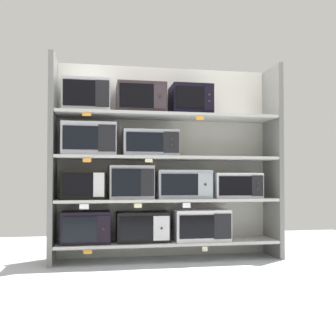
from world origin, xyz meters
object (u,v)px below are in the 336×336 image
object	(u,v)px
microwave_1	(142,227)
microwave_7	(89,140)
microwave_6	(236,186)
microwave_10	(141,99)
microwave_3	(83,185)
microwave_9	(86,96)
microwave_0	(86,227)
microwave_11	(190,101)
microwave_5	(183,184)
microwave_8	(150,144)
microwave_4	(131,182)
microwave_2	(201,225)

from	to	relation	value
microwave_1	microwave_7	size ratio (longest dim) A/B	0.98
microwave_6	microwave_10	distance (m)	1.36
microwave_3	microwave_10	xyz separation A→B (m)	(0.58, -0.00, 0.88)
microwave_9	microwave_0	bearing A→B (deg)	-0.62
microwave_0	microwave_7	xyz separation A→B (m)	(0.03, 0.00, 0.88)
microwave_9	microwave_11	world-z (taller)	microwave_9
microwave_5	microwave_10	size ratio (longest dim) A/B	1.13
microwave_7	microwave_8	world-z (taller)	microwave_7
microwave_1	microwave_5	world-z (taller)	microwave_5
microwave_1	microwave_7	xyz separation A→B (m)	(-0.54, 0.00, 0.89)
microwave_3	microwave_4	world-z (taller)	microwave_4
microwave_5	microwave_9	world-z (taller)	microwave_9
microwave_2	microwave_0	bearing A→B (deg)	-179.99
microwave_2	microwave_8	world-z (taller)	microwave_8
microwave_7	microwave_10	xyz separation A→B (m)	(0.52, -0.00, 0.43)
microwave_4	microwave_5	world-z (taller)	microwave_4
microwave_0	microwave_3	world-z (taller)	microwave_3
microwave_1	microwave_3	distance (m)	0.74
microwave_11	microwave_5	bearing A→B (deg)	-179.97
microwave_9	microwave_6	bearing A→B (deg)	0.00
microwave_0	microwave_1	distance (m)	0.57
microwave_0	microwave_9	size ratio (longest dim) A/B	1.02
microwave_3	microwave_11	world-z (taller)	microwave_11
microwave_6	microwave_9	distance (m)	1.83
microwave_10	microwave_6	bearing A→B (deg)	0.00
microwave_9	microwave_2	bearing A→B (deg)	0.01
microwave_7	microwave_10	size ratio (longest dim) A/B	1.08
microwave_2	microwave_8	bearing A→B (deg)	-180.00
microwave_5	microwave_3	bearing A→B (deg)	180.00
microwave_6	microwave_5	bearing A→B (deg)	179.99
microwave_1	microwave_10	world-z (taller)	microwave_10
microwave_9	microwave_11	size ratio (longest dim) A/B	1.12
microwave_7	microwave_9	size ratio (longest dim) A/B	1.14
microwave_4	microwave_9	bearing A→B (deg)	179.99
microwave_8	microwave_11	bearing A→B (deg)	0.01
microwave_2	microwave_7	world-z (taller)	microwave_7
microwave_2	microwave_11	size ratio (longest dim) A/B	1.37
microwave_0	microwave_9	distance (m)	1.32
microwave_2	microwave_3	bearing A→B (deg)	180.00
microwave_0	microwave_11	distance (m)	1.70
microwave_5	microwave_11	size ratio (longest dim) A/B	1.34
microwave_0	microwave_7	bearing A→B (deg)	0.73
microwave_5	microwave_6	world-z (taller)	microwave_5
microwave_2	microwave_3	xyz separation A→B (m)	(-1.22, 0.00, 0.43)
microwave_0	microwave_6	xyz separation A→B (m)	(1.58, 0.00, 0.41)
microwave_2	microwave_3	size ratio (longest dim) A/B	1.34
microwave_11	microwave_0	bearing A→B (deg)	-179.99
microwave_4	microwave_5	bearing A→B (deg)	0.03
microwave_9	microwave_11	xyz separation A→B (m)	(1.09, 0.00, -0.01)
microwave_8	microwave_0	bearing A→B (deg)	-179.98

